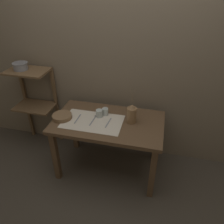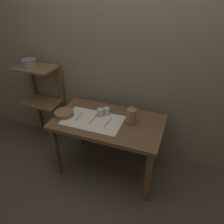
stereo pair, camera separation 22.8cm
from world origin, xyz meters
name	(u,v)px [view 1 (the left image)]	position (x,y,z in m)	size (l,w,h in m)	color
ground_plane	(109,167)	(0.00, 0.00, 0.00)	(12.00, 12.00, 0.00)	#473F35
stone_wall_back	(118,63)	(0.00, 0.45, 1.20)	(7.00, 0.06, 2.40)	#7A6B56
wooden_table	(108,128)	(0.00, 0.00, 0.60)	(1.19, 0.69, 0.70)	brown
wooden_shelf_unit	(34,94)	(-1.04, 0.28, 0.76)	(0.49, 0.33, 1.10)	brown
linen_cloth	(93,121)	(-0.16, -0.05, 0.70)	(0.64, 0.39, 0.00)	beige
pitcher_with_flowers	(132,114)	(0.25, 0.04, 0.80)	(0.10, 0.10, 0.40)	olive
wooden_bowl	(62,116)	(-0.50, -0.07, 0.72)	(0.21, 0.21, 0.05)	brown
glass_tumbler_near	(99,113)	(-0.11, 0.06, 0.75)	(0.07, 0.07, 0.08)	#B7C1BC
glass_tumbler_far	(105,112)	(-0.06, 0.11, 0.74)	(0.07, 0.07, 0.08)	#B7C1BC
fork_inner	(78,119)	(-0.33, -0.04, 0.71)	(0.01, 0.18, 0.00)	gray
spoon_inner	(95,118)	(-0.16, 0.01, 0.71)	(0.03, 0.19, 0.02)	gray
fork_outer	(108,123)	(0.01, -0.04, 0.71)	(0.03, 0.18, 0.00)	gray
metal_pot_large	(20,66)	(-1.12, 0.24, 1.14)	(0.17, 0.17, 0.08)	gray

